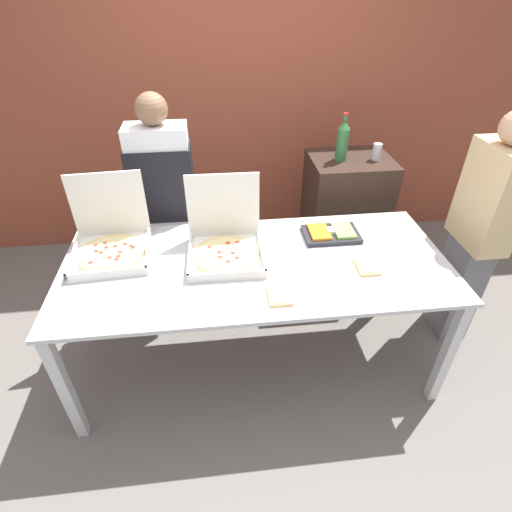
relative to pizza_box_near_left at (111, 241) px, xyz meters
The scene contains 13 objects.
ground_plane 1.28m from the pizza_box_near_left, 14.23° to the right, with size 16.00×16.00×0.00m, color slate.
brick_wall_behind 1.78m from the pizza_box_near_left, 60.00° to the left, with size 10.00×0.06×2.80m.
buffet_table 0.90m from the pizza_box_near_left, 14.23° to the right, with size 2.27×0.98×0.85m.
pizza_box_near_left is the anchor object (origin of this frame).
pizza_box_near_right 0.69m from the pizza_box_near_left, ahead, with size 0.45×0.47×0.44m.
paper_plate_front_center 1.53m from the pizza_box_near_left, 13.03° to the right, with size 0.25×0.25×0.03m.
paper_plate_front_left 1.09m from the pizza_box_near_left, 29.48° to the right, with size 0.24×0.24×0.03m.
veggie_tray 1.37m from the pizza_box_near_left, ahead, with size 0.35×0.23×0.05m.
sideboard_podium 1.87m from the pizza_box_near_left, 22.35° to the left, with size 0.62×0.51×1.09m.
soda_bottle 1.77m from the pizza_box_near_left, 23.15° to the left, with size 0.09×0.09×0.35m.
soda_can_silver 1.99m from the pizza_box_near_left, 19.31° to the left, with size 0.07×0.07×0.12m.
person_server_vest 0.55m from the pizza_box_near_left, 58.01° to the left, with size 0.42×0.24×1.66m.
person_guest_cap 2.33m from the pizza_box_near_left, ahead, with size 0.22×0.40×1.64m.
Camera 1 is at (-0.21, -1.87, 2.25)m, focal length 28.00 mm.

